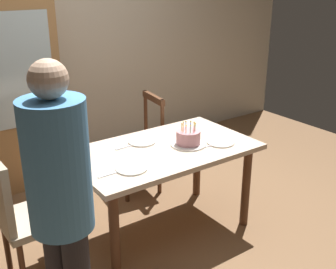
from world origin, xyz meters
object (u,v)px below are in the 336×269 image
dining_table (163,160)px  plate_near_celebrant (131,169)px  person_celebrant (61,202)px  birthday_cake (188,139)px  plate_far_side (142,142)px  chair_upholstered (20,212)px  plate_near_guest (221,142)px  chair_spindle_back (138,146)px

dining_table → plate_near_celebrant: size_ratio=6.55×
plate_near_celebrant → person_celebrant: bearing=-145.1°
birthday_cake → plate_near_celebrant: bearing=-168.5°
birthday_cake → dining_table: bearing=160.6°
plate_near_celebrant → person_celebrant: size_ratio=0.13×
dining_table → plate_far_side: (-0.07, 0.19, 0.11)m
plate_near_celebrant → chair_upholstered: size_ratio=0.23×
plate_far_side → chair_upholstered: chair_upholstered is taller
plate_near_guest → chair_upholstered: 1.58m
chair_spindle_back → birthday_cake: bearing=-92.0°
dining_table → chair_spindle_back: chair_spindle_back is taller
plate_far_side → dining_table: bearing=-69.2°
plate_far_side → birthday_cake: bearing=-44.0°
plate_near_guest → chair_spindle_back: (-0.21, 0.93, -0.30)m
chair_spindle_back → plate_far_side: bearing=-118.4°
dining_table → plate_near_celebrant: plate_near_celebrant is taller
person_celebrant → plate_far_side: bearing=40.3°
plate_far_side → plate_near_guest: 0.63m
plate_far_side → person_celebrant: bearing=-139.7°
plate_near_celebrant → dining_table: bearing=25.6°
birthday_cake → chair_spindle_back: chair_spindle_back is taller
dining_table → chair_upholstered: chair_upholstered is taller
chair_upholstered → plate_near_celebrant: bearing=-20.3°
birthday_cake → person_celebrant: (-1.28, -0.60, 0.15)m
plate_near_celebrant → plate_far_side: size_ratio=1.00×
birthday_cake → plate_far_side: (-0.27, 0.26, -0.05)m
plate_near_guest → chair_spindle_back: chair_spindle_back is taller
chair_spindle_back → person_celebrant: (-1.31, -1.41, 0.49)m
plate_far_side → person_celebrant: size_ratio=0.13×
plate_near_celebrant → plate_far_side: bearing=49.5°
plate_near_celebrant → person_celebrant: (-0.69, -0.48, 0.20)m
plate_near_celebrant → chair_spindle_back: (0.62, 0.93, -0.30)m
plate_near_celebrant → plate_near_guest: same height
dining_table → person_celebrant: (-1.08, -0.67, 0.31)m
plate_near_celebrant → chair_spindle_back: chair_spindle_back is taller
birthday_cake → chair_upholstered: size_ratio=0.29×
plate_near_guest → chair_upholstered: (-1.54, 0.26, -0.22)m
birthday_cake → chair_spindle_back: 0.88m
chair_spindle_back → chair_upholstered: size_ratio=1.00×
dining_table → chair_upholstered: size_ratio=1.52×
chair_spindle_back → chair_upholstered: 1.49m
plate_far_side → chair_spindle_back: 0.69m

